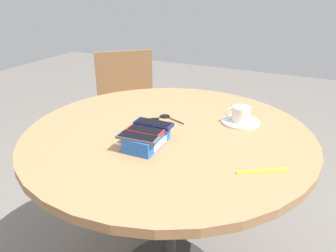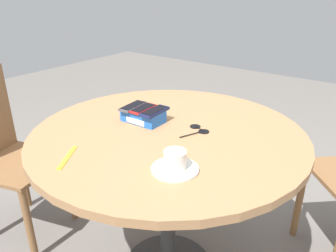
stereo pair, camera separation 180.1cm
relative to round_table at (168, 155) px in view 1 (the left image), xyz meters
name	(u,v)px [view 1 (the left image)]	position (x,y,z in m)	size (l,w,h in m)	color
round_table	(168,155)	(0.00, 0.00, 0.00)	(1.10, 1.10, 0.75)	#2D2D2D
phone_box	(147,139)	(-0.14, 0.01, 0.13)	(0.18, 0.11, 0.05)	blue
phone_gray	(138,137)	(-0.20, 0.01, 0.16)	(0.07, 0.14, 0.01)	#515156
phone_red	(145,131)	(-0.14, 0.02, 0.16)	(0.06, 0.13, 0.01)	red
phone_navy	(154,124)	(-0.08, 0.02, 0.16)	(0.06, 0.14, 0.01)	navy
saucer	(240,122)	(0.20, -0.23, 0.11)	(0.15, 0.15, 0.01)	silver
coffee_cup	(241,114)	(0.20, -0.23, 0.15)	(0.07, 0.10, 0.06)	silver
lanyard_strap	(262,171)	(-0.14, -0.38, 0.11)	(0.16, 0.02, 0.00)	yellow
sunglasses	(161,118)	(0.10, 0.08, 0.11)	(0.10, 0.15, 0.01)	black
chair_far_side	(129,112)	(0.72, 0.64, -0.18)	(0.58, 0.58, 0.85)	brown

